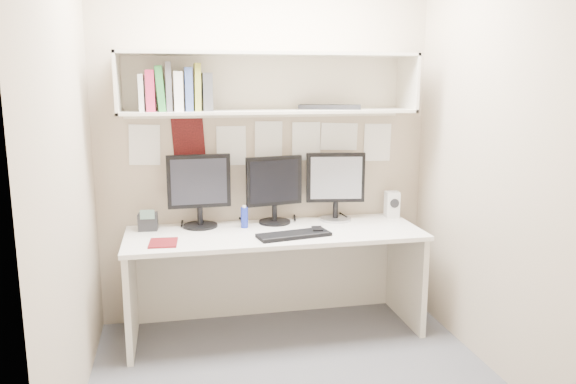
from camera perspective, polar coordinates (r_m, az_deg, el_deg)
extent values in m
cube|color=#4D4D52|center=(3.52, 0.72, -18.29)|extent=(2.40, 2.00, 0.01)
cube|color=tan|center=(4.07, -2.28, 5.09)|extent=(2.40, 0.02, 2.60)
cube|color=tan|center=(2.14, 6.58, -0.54)|extent=(2.40, 0.02, 2.60)
cube|color=tan|center=(3.07, -21.67, 2.30)|extent=(0.02, 2.00, 2.60)
cube|color=tan|center=(3.55, 20.08, 3.52)|extent=(0.02, 2.00, 2.60)
cube|color=silver|center=(3.83, -1.32, -4.21)|extent=(2.00, 0.70, 0.03)
cube|color=beige|center=(4.25, -2.11, -7.80)|extent=(1.96, 0.02, 0.70)
cube|color=beige|center=(3.86, -1.82, 8.18)|extent=(2.00, 0.38, 0.02)
cube|color=beige|center=(3.86, -1.86, 13.83)|extent=(2.00, 0.38, 0.02)
cube|color=beige|center=(4.03, -2.29, 11.01)|extent=(2.00, 0.02, 0.40)
cube|color=beige|center=(3.81, -16.93, 10.53)|extent=(0.02, 0.38, 0.40)
cube|color=beige|center=(4.14, 12.03, 10.79)|extent=(0.02, 0.38, 0.40)
cylinder|color=black|center=(3.98, -8.89, -3.39)|extent=(0.24, 0.24, 0.02)
cylinder|color=black|center=(3.96, -8.92, -2.43)|extent=(0.04, 0.04, 0.12)
cube|color=black|center=(3.93, -9.04, 1.09)|extent=(0.44, 0.05, 0.37)
cube|color=black|center=(3.91, -9.02, 1.04)|extent=(0.38, 0.02, 0.32)
cylinder|color=black|center=(4.04, -1.37, -3.05)|extent=(0.23, 0.23, 0.02)
cylinder|color=black|center=(4.02, -1.38, -2.16)|extent=(0.04, 0.04, 0.11)
cube|color=black|center=(3.99, -1.42, 1.13)|extent=(0.41, 0.11, 0.35)
cube|color=black|center=(3.97, -1.37, 1.09)|extent=(0.36, 0.07, 0.30)
cylinder|color=#A5A5AA|center=(4.14, 4.83, -2.73)|extent=(0.23, 0.23, 0.02)
cylinder|color=black|center=(4.13, 4.84, -1.82)|extent=(0.04, 0.04, 0.12)
cube|color=black|center=(4.09, 4.85, 1.47)|extent=(0.42, 0.10, 0.36)
cube|color=silver|center=(4.07, 4.93, 1.43)|extent=(0.37, 0.06, 0.31)
cube|color=black|center=(3.69, 0.60, -4.38)|extent=(0.50, 0.25, 0.02)
cube|color=black|center=(3.79, 2.97, -3.90)|extent=(0.08, 0.12, 0.03)
cube|color=silver|center=(4.27, 10.51, -1.25)|extent=(0.11, 0.11, 0.19)
cylinder|color=black|center=(4.22, 10.78, -1.14)|extent=(0.07, 0.01, 0.07)
cylinder|color=#162599|center=(3.91, -4.45, -2.60)|extent=(0.05, 0.05, 0.14)
cylinder|color=white|center=(3.89, -4.47, -1.51)|extent=(0.03, 0.03, 0.02)
cube|color=#5F1015|center=(3.62, -12.56, -5.06)|extent=(0.19, 0.22, 0.01)
cube|color=black|center=(3.96, -14.04, -2.94)|extent=(0.13, 0.11, 0.12)
cube|color=#4C6659|center=(3.89, -14.11, -2.23)|extent=(0.10, 0.01, 0.06)
cube|color=beige|center=(3.78, -14.65, 9.72)|extent=(0.03, 0.19, 0.24)
cube|color=#AF2044|center=(3.78, -13.79, 9.96)|extent=(0.05, 0.19, 0.26)
cube|color=#267331|center=(3.77, -12.83, 10.19)|extent=(0.05, 0.19, 0.29)
cube|color=#4D4C51|center=(3.77, -12.02, 10.42)|extent=(0.04, 0.19, 0.31)
cube|color=silver|center=(3.77, -11.08, 10.00)|extent=(0.06, 0.19, 0.25)
cube|color=#364B89|center=(3.78, -10.06, 10.23)|extent=(0.05, 0.19, 0.28)
cube|color=olive|center=(3.78, -9.20, 10.46)|extent=(0.04, 0.19, 0.31)
cube|color=#3C3C3E|center=(3.78, -8.22, 10.03)|extent=(0.06, 0.19, 0.25)
cube|color=black|center=(3.99, 4.27, 8.62)|extent=(0.46, 0.29, 0.03)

